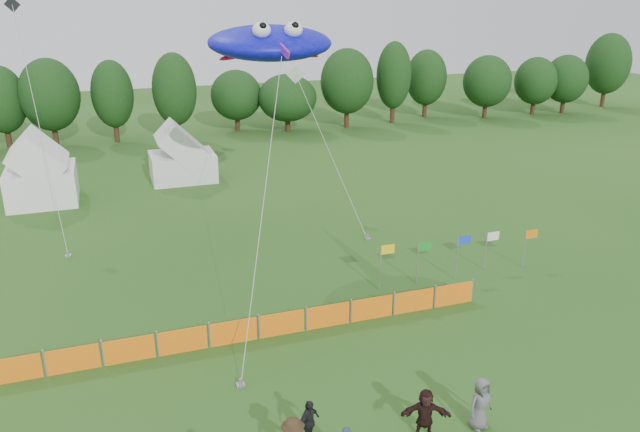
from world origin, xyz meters
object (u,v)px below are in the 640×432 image
object	(u,v)px
barrier_fence	(258,328)
spectator_d	(309,423)
tent_right	(182,158)
stingray_kite	(269,42)
tent_left	(41,174)
spectator_f	(425,413)
spectator_e	(480,403)

from	to	relation	value
barrier_fence	spectator_d	xyz separation A→B (m)	(-0.02, -6.63, 0.29)
tent_right	stingray_kite	distance (m)	16.61
tent_left	barrier_fence	distance (m)	23.70
spectator_d	spectator_f	world-z (taller)	spectator_f
tent_right	stingray_kite	xyz separation A→B (m)	(3.33, -13.48, 9.13)
spectator_d	stingray_kite	distance (m)	20.18
stingray_kite	spectator_e	bearing A→B (deg)	-84.15
tent_right	spectator_e	distance (m)	32.09
tent_left	barrier_fence	bearing A→B (deg)	-66.85
tent_left	barrier_fence	world-z (taller)	tent_left
tent_right	spectator_d	bearing A→B (deg)	-90.43
stingray_kite	tent_right	bearing A→B (deg)	103.88
spectator_d	stingray_kite	size ratio (longest dim) A/B	0.07
tent_right	spectator_f	world-z (taller)	tent_right
spectator_e	stingray_kite	size ratio (longest dim) A/B	0.08
barrier_fence	spectator_f	world-z (taller)	spectator_f
barrier_fence	stingray_kite	distance (m)	15.15
barrier_fence	stingray_kite	bearing A→B (deg)	71.43
spectator_e	spectator_f	bearing A→B (deg)	159.99
tent_left	spectator_e	size ratio (longest dim) A/B	2.40
tent_right	barrier_fence	size ratio (longest dim) A/B	0.24
spectator_d	spectator_e	world-z (taller)	spectator_e
spectator_f	stingray_kite	distance (m)	20.56
tent_left	tent_right	xyz separation A→B (m)	(9.51, 2.26, -0.28)
barrier_fence	spectator_e	world-z (taller)	spectator_e
tent_left	spectator_e	distance (m)	32.89
spectator_d	tent_right	bearing A→B (deg)	57.89
tent_left	spectator_f	distance (m)	31.92
tent_left	spectator_d	size ratio (longest dim) A/B	2.78
tent_right	spectator_f	xyz separation A→B (m)	(3.33, -31.46, -0.83)
tent_left	tent_right	bearing A→B (deg)	13.36
tent_left	spectator_d	distance (m)	29.88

